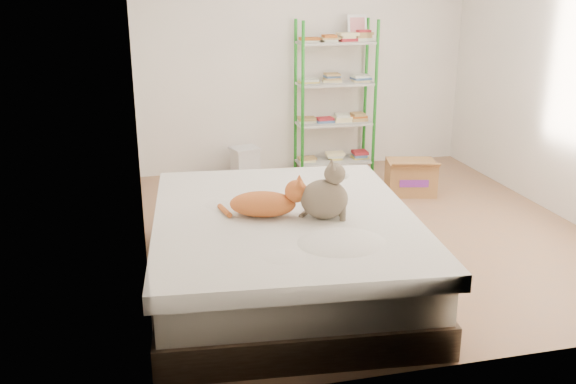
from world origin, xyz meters
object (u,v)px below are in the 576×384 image
object	(u,v)px
bed	(284,251)
shelf_unit	(335,97)
orange_cat	(263,201)
grey_cat	(324,191)
cardboard_box	(411,177)
white_bin	(245,162)

from	to	relation	value
bed	shelf_unit	world-z (taller)	shelf_unit
orange_cat	grey_cat	bearing A→B (deg)	-3.79
grey_cat	shelf_unit	distance (m)	3.11
orange_cat	shelf_unit	world-z (taller)	shelf_unit
orange_cat	grey_cat	distance (m)	0.43
orange_cat	cardboard_box	world-z (taller)	orange_cat
white_bin	grey_cat	bearing A→B (deg)	-89.21
white_bin	cardboard_box	bearing A→B (deg)	-32.16
shelf_unit	white_bin	size ratio (longest dim) A/B	4.90
shelf_unit	white_bin	world-z (taller)	shelf_unit
grey_cat	shelf_unit	size ratio (longest dim) A/B	0.23
grey_cat	cardboard_box	world-z (taller)	grey_cat
cardboard_box	grey_cat	bearing A→B (deg)	-114.53
bed	cardboard_box	size ratio (longest dim) A/B	4.24
shelf_unit	white_bin	bearing A→B (deg)	-178.32
shelf_unit	white_bin	xyz separation A→B (m)	(-1.05, -0.03, -0.67)
cardboard_box	white_bin	size ratio (longest dim) A/B	1.58
cardboard_box	orange_cat	bearing A→B (deg)	-123.23
bed	orange_cat	size ratio (longest dim) A/B	4.43
grey_cat	white_bin	bearing A→B (deg)	14.95
cardboard_box	white_bin	bearing A→B (deg)	161.52
bed	orange_cat	distance (m)	0.42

